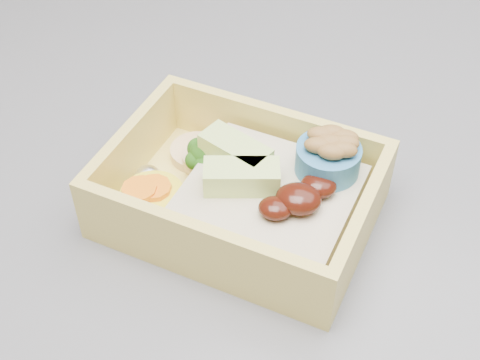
# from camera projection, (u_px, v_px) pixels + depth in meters

# --- Properties ---
(bento_box) EXTENTS (0.21, 0.18, 0.07)m
(bento_box) POSITION_uv_depth(u_px,v_px,m) (249.00, 193.00, 0.47)
(bento_box) COLOR #E4CC5E
(bento_box) RESTS_ON island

